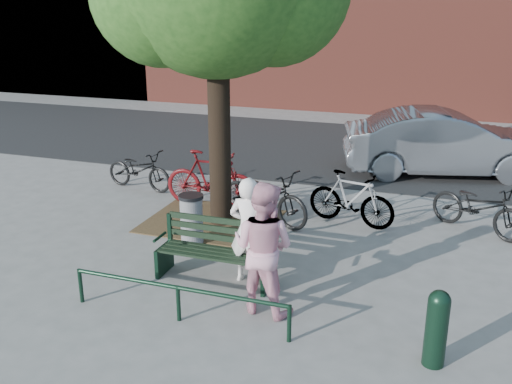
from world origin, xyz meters
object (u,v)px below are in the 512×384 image
at_px(litter_bin, 192,219).
at_px(bicycle_c, 265,195).
at_px(person_right, 263,248).
at_px(parked_car, 445,143).
at_px(park_bench, 216,249).
at_px(person_left, 249,231).
at_px(bollard, 437,326).

relative_size(litter_bin, bicycle_c, 0.44).
xyz_separation_m(person_right, parked_car, (2.09, 7.44, -0.13)).
bearing_deg(park_bench, person_left, 8.26).
relative_size(park_bench, bollard, 1.84).
relative_size(person_right, bollard, 1.92).
xyz_separation_m(park_bench, bollard, (3.20, -1.18, 0.03)).
bearing_deg(bollard, bicycle_c, 131.70).
distance_m(person_left, bollard, 3.00).
bearing_deg(bicycle_c, litter_bin, 168.67).
distance_m(litter_bin, bicycle_c, 1.63).
distance_m(bollard, litter_bin, 4.71).
bearing_deg(person_left, bicycle_c, -73.56).
xyz_separation_m(bollard, parked_car, (-0.16, 7.98, 0.27)).
relative_size(person_right, parked_car, 0.39).
height_order(bollard, parked_car, parked_car).
bearing_deg(parked_car, bollard, 166.64).
xyz_separation_m(person_left, bollard, (2.71, -1.25, -0.30)).
xyz_separation_m(park_bench, person_right, (0.95, -0.64, 0.43)).
relative_size(bollard, parked_car, 0.20).
distance_m(litter_bin, parked_car, 6.95).
distance_m(bollard, bicycle_c, 4.88).
distance_m(bicycle_c, parked_car, 5.33).
height_order(park_bench, litter_bin, park_bench).
distance_m(person_left, litter_bin, 1.78).
height_order(bollard, litter_bin, bollard).
height_order(park_bench, person_left, person_left).
xyz_separation_m(bollard, bicycle_c, (-3.25, 3.64, 0.02)).
distance_m(park_bench, person_right, 1.22).
bearing_deg(bollard, parked_car, 91.16).
height_order(litter_bin, parked_car, parked_car).
bearing_deg(bicycle_c, person_left, -146.14).
height_order(bollard, bicycle_c, bicycle_c).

